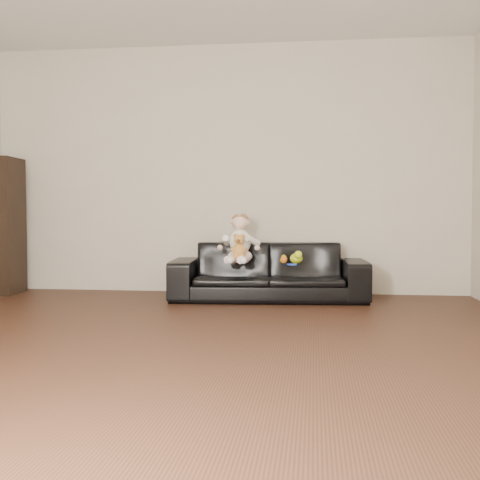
# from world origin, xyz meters

# --- Properties ---
(floor) EXTENTS (5.50, 5.50, 0.00)m
(floor) POSITION_xyz_m (0.00, 0.00, 0.00)
(floor) COLOR #391F14
(floor) RESTS_ON ground
(wall_back) EXTENTS (5.00, 0.00, 5.00)m
(wall_back) POSITION_xyz_m (0.00, 2.75, 1.30)
(wall_back) COLOR beige
(wall_back) RESTS_ON ground
(sofa) EXTENTS (1.92, 0.86, 0.55)m
(sofa) POSITION_xyz_m (0.49, 2.25, 0.27)
(sofa) COLOR black
(sofa) RESTS_ON floor
(cabinet) EXTENTS (0.40, 0.52, 1.41)m
(cabinet) POSITION_xyz_m (-2.30, 2.35, 0.70)
(cabinet) COLOR black
(cabinet) RESTS_ON floor
(shelf_item) EXTENTS (0.20, 0.27, 0.28)m
(shelf_item) POSITION_xyz_m (-2.28, 2.35, 1.02)
(shelf_item) COLOR silver
(shelf_item) RESTS_ON cabinet
(baby) EXTENTS (0.36, 0.43, 0.48)m
(baby) POSITION_xyz_m (0.22, 2.15, 0.57)
(baby) COLOR #FDD6D7
(baby) RESTS_ON sofa
(teddy_bear) EXTENTS (0.13, 0.13, 0.23)m
(teddy_bear) POSITION_xyz_m (0.23, 2.00, 0.53)
(teddy_bear) COLOR #C68538
(teddy_bear) RESTS_ON sofa
(toy_green) EXTENTS (0.14, 0.16, 0.10)m
(toy_green) POSITION_xyz_m (0.76, 2.14, 0.41)
(toy_green) COLOR #C0DD1A
(toy_green) RESTS_ON sofa
(toy_rattle) EXTENTS (0.08, 0.08, 0.07)m
(toy_rattle) POSITION_xyz_m (0.64, 2.16, 0.40)
(toy_rattle) COLOR orange
(toy_rattle) RESTS_ON sofa
(toy_blue_disc) EXTENTS (0.10, 0.10, 0.01)m
(toy_blue_disc) POSITION_xyz_m (0.72, 1.99, 0.37)
(toy_blue_disc) COLOR blue
(toy_blue_disc) RESTS_ON sofa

